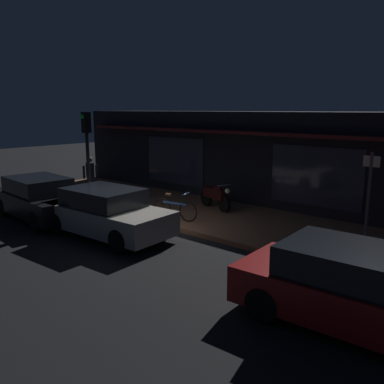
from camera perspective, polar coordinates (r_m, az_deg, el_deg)
The scene contains 11 objects.
ground_plane at distance 12.31m, azimuth -7.53°, elevation -6.01°, with size 60.00×60.00×0.00m, color black.
sidewalk_slab at distance 14.36m, azimuth 1.47°, elevation -3.04°, with size 18.00×4.00×0.15m, color brown.
storefront_building at distance 16.76m, azimuth 8.94°, elevation 4.94°, with size 18.00×3.30×3.60m.
motorcycle at distance 14.61m, azimuth 3.33°, elevation -0.50°, with size 1.66×0.71×0.97m.
bicycle_parked at distance 13.23m, azimuth -2.42°, elevation -2.39°, with size 1.64×0.45×0.91m.
person_photographer at distance 16.94m, azimuth -14.06°, elevation 2.15°, with size 0.42×0.61×1.67m.
sign_post at distance 12.21m, azimuth 23.59°, elevation 0.28°, with size 0.44×0.09×2.40m.
traffic_light_pole at distance 14.44m, azimuth -14.49°, elevation 6.36°, with size 0.24×0.33×3.60m.
parked_car_near at distance 14.82m, azimuth -20.55°, elevation -0.83°, with size 4.22×2.05×1.42m.
parked_car_far at distance 12.24m, azimuth -11.93°, elevation -2.84°, with size 4.19×1.99×1.42m.
parked_car_across at distance 7.60m, azimuth 21.85°, elevation -12.49°, with size 4.18×1.95×1.42m.
Camera 1 is at (8.85, -7.72, 3.69)m, focal length 38.03 mm.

